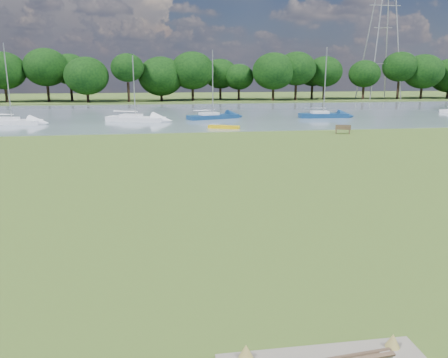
{
  "coord_description": "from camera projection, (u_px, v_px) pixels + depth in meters",
  "views": [
    {
      "loc": [
        -3.08,
        -20.11,
        5.67
      ],
      "look_at": [
        -0.35,
        -2.0,
        1.2
      ],
      "focal_mm": 35.0,
      "sensor_mm": 36.0,
      "label": 1
    }
  ],
  "objects": [
    {
      "name": "ground",
      "position": [
        225.0,
        193.0,
        21.11
      ],
      "size": [
        220.0,
        220.0,
        0.0
      ],
      "primitive_type": "plane",
      "color": "#5F672C"
    },
    {
      "name": "river",
      "position": [
        180.0,
        114.0,
        61.46
      ],
      "size": [
        220.0,
        40.0,
        0.1
      ],
      "primitive_type": "cube",
      "color": "slate",
      "rests_on": "ground"
    },
    {
      "name": "far_bank",
      "position": [
        173.0,
        101.0,
        90.28
      ],
      "size": [
        220.0,
        20.0,
        0.4
      ],
      "primitive_type": "cube",
      "color": "#4C6626",
      "rests_on": "ground"
    },
    {
      "name": "riverbank_bench",
      "position": [
        343.0,
        129.0,
        41.38
      ],
      "size": [
        1.48,
        0.87,
        0.87
      ],
      "rotation": [
        0.0,
        0.0,
        -0.34
      ],
      "color": "brown",
      "rests_on": "ground"
    },
    {
      "name": "kayak",
      "position": [
        224.0,
        127.0,
        45.03
      ],
      "size": [
        3.25,
        2.03,
        0.32
      ],
      "primitive_type": "cube",
      "rotation": [
        0.0,
        0.0,
        -0.43
      ],
      "color": "#E2B60C",
      "rests_on": "river"
    },
    {
      "name": "pylon",
      "position": [
        385.0,
        3.0,
        90.09
      ],
      "size": [
        6.91,
        4.84,
        31.22
      ],
      "color": "#9A9A9A",
      "rests_on": "far_bank"
    },
    {
      "name": "tree_line",
      "position": [
        161.0,
        71.0,
        84.7
      ],
      "size": [
        137.38,
        8.2,
        9.92
      ],
      "color": "black",
      "rests_on": "far_bank"
    },
    {
      "name": "sailboat_2",
      "position": [
        11.0,
        120.0,
        48.86
      ],
      "size": [
        6.58,
        3.13,
        8.76
      ],
      "rotation": [
        0.0,
        0.0,
        -0.22
      ],
      "color": "silver",
      "rests_on": "river"
    },
    {
      "name": "sailboat_4",
      "position": [
        135.0,
        117.0,
        51.9
      ],
      "size": [
        7.19,
        4.61,
        7.57
      ],
      "rotation": [
        0.0,
        0.0,
        -0.42
      ],
      "color": "silver",
      "rests_on": "river"
    },
    {
      "name": "sailboat_5",
      "position": [
        212.0,
        115.0,
        54.41
      ],
      "size": [
        6.72,
        3.9,
        8.32
      ],
      "rotation": [
        0.0,
        0.0,
        0.35
      ],
      "color": "navy",
      "rests_on": "river"
    },
    {
      "name": "sailboat_6",
      "position": [
        323.0,
        114.0,
        55.79
      ],
      "size": [
        6.23,
        2.01,
        8.67
      ],
      "rotation": [
        0.0,
        0.0,
        -0.05
      ],
      "color": "navy",
      "rests_on": "river"
    }
  ]
}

